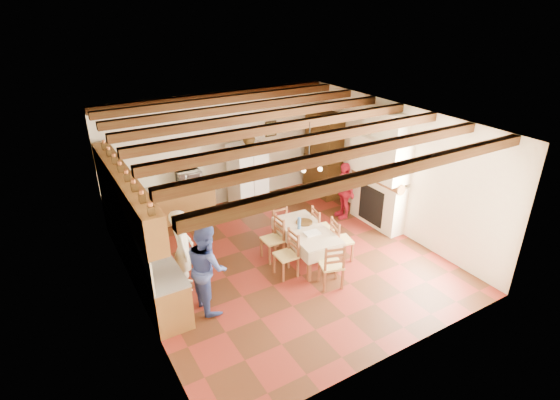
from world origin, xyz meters
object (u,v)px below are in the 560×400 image
object	(u,v)px
chair_left_far	(272,239)
person_woman_red	(344,190)
chair_end_far	(284,219)
chair_right_far	(322,227)
chair_right_near	(342,239)
microwave	(189,177)
person_man	(183,250)
chair_left_near	(286,255)
chair_end_near	(331,264)
dining_table	(307,233)
person_woman_blue	(207,267)
hutch	(323,154)
refrigerator	(248,176)

from	to	relation	value
chair_left_far	person_woman_red	world-z (taller)	person_woman_red
chair_left_far	chair_end_far	size ratio (longest dim) A/B	1.00
chair_right_far	person_woman_red	bearing A→B (deg)	-45.10
chair_left_far	chair_right_near	size ratio (longest dim) A/B	1.00
chair_end_far	microwave	distance (m)	2.66
chair_right_far	person_man	bearing A→B (deg)	98.08
chair_right_far	person_man	distance (m)	3.16
chair_left_near	chair_end_near	xyz separation A→B (m)	(0.56, -0.74, 0.00)
dining_table	microwave	bearing A→B (deg)	113.25
dining_table	chair_left_far	distance (m)	0.73
person_woman_blue	microwave	bearing A→B (deg)	-15.25
dining_table	person_woman_red	distance (m)	2.23
hutch	microwave	xyz separation A→B (m)	(-3.70, 0.53, -0.11)
chair_end_far	microwave	bearing A→B (deg)	123.60
hutch	dining_table	world-z (taller)	hutch
refrigerator	chair_right_far	bearing A→B (deg)	-84.33
person_man	chair_left_far	bearing A→B (deg)	-72.15
chair_end_near	person_woman_red	world-z (taller)	person_woman_red
refrigerator	person_man	world-z (taller)	refrigerator
dining_table	chair_right_far	xyz separation A→B (m)	(0.59, 0.25, -0.16)
refrigerator	microwave	distance (m)	1.53
chair_right_near	microwave	xyz separation A→B (m)	(-2.01, 3.58, 0.58)
chair_end_near	microwave	distance (m)	4.44
chair_left_near	person_woman_blue	bearing A→B (deg)	-85.83
chair_right_far	dining_table	bearing A→B (deg)	123.12
chair_end_far	person_woman_red	world-z (taller)	person_woman_red
chair_left_near	person_woman_red	xyz separation A→B (m)	(2.59, 1.46, 0.25)
chair_right_near	chair_end_far	world-z (taller)	same
chair_left_near	person_man	distance (m)	2.00
hutch	chair_right_far	world-z (taller)	hutch
chair_left_far	chair_end_near	bearing A→B (deg)	19.31
hutch	chair_end_far	size ratio (longest dim) A/B	2.43
refrigerator	chair_end_near	world-z (taller)	refrigerator
refrigerator	hutch	size ratio (longest dim) A/B	0.74
microwave	person_man	bearing A→B (deg)	-113.34
dining_table	chair_left_near	bearing A→B (deg)	-156.75
chair_right_far	chair_end_far	xyz separation A→B (m)	(-0.53, 0.77, 0.00)
refrigerator	chair_right_far	size ratio (longest dim) A/B	1.79
chair_left_near	chair_right_far	world-z (taller)	same
refrigerator	person_woman_red	size ratio (longest dim) A/B	1.18
refrigerator	person_woman_red	xyz separation A→B (m)	(1.78, -1.77, -0.13)
chair_right_far	person_woman_blue	xyz separation A→B (m)	(-2.96, -0.66, 0.35)
refrigerator	chair_right_far	world-z (taller)	refrigerator
chair_left_far	person_man	size ratio (longest dim) A/B	0.58
chair_left_far	chair_right_far	world-z (taller)	same
chair_right_near	person_woman_red	world-z (taller)	person_woman_red
chair_end_far	chair_right_far	bearing A→B (deg)	-54.90
person_man	microwave	distance (m)	3.08
chair_end_far	microwave	size ratio (longest dim) A/B	1.69
chair_right_near	person_woman_red	size ratio (longest dim) A/B	0.66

